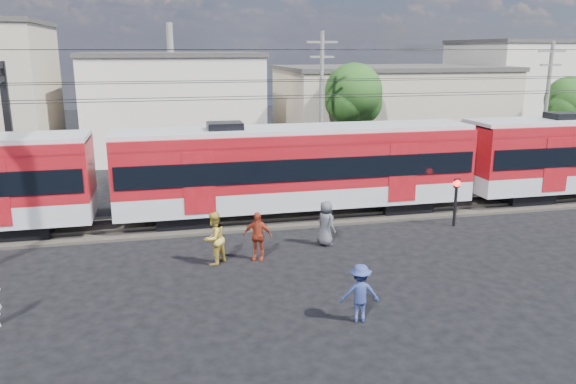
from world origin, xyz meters
name	(u,v)px	position (x,y,z in m)	size (l,w,h in m)	color
ground	(270,295)	(0.00, 0.00, 0.00)	(120.00, 120.00, 0.00)	black
track_bed	(235,220)	(0.00, 8.00, 0.06)	(70.00, 3.40, 0.12)	#2D2823
rail_near	(238,222)	(0.00, 7.25, 0.18)	(70.00, 0.12, 0.12)	#59544C
rail_far	(233,213)	(0.00, 8.75, 0.18)	(70.00, 0.12, 0.12)	#59544C
commuter_train	(301,166)	(3.06, 8.00, 2.40)	(50.30, 3.08, 4.17)	black
catenary	(14,111)	(-8.65, 8.00, 5.14)	(70.00, 9.30, 7.52)	black
building_midwest	(173,102)	(-2.00, 27.00, 3.66)	(12.24, 12.24, 7.30)	beige
building_mideast	(389,108)	(14.00, 24.00, 3.16)	(16.32, 10.20, 6.30)	tan
building_east	(521,89)	(28.00, 28.00, 4.16)	(10.20, 10.20, 8.30)	beige
utility_pole_mid	(321,103)	(6.00, 15.00, 4.53)	(1.80, 0.24, 8.50)	slate
utility_pole_east	(546,104)	(20.00, 14.00, 4.28)	(1.80, 0.24, 8.00)	slate
tree_near	(356,95)	(9.19, 18.09, 4.66)	(3.82, 3.64, 6.72)	#382619
tree_far	(570,103)	(24.19, 17.09, 3.99)	(3.36, 3.12, 5.76)	#382619
pedestrian_b	(214,238)	(-1.42, 3.04, 0.97)	(0.94, 0.73, 1.94)	gold
pedestrian_c	(360,293)	(2.15, -2.26, 0.85)	(1.10, 0.63, 1.70)	navy
pedestrian_d	(257,236)	(0.16, 3.12, 0.91)	(1.07, 0.44, 1.82)	#9C311C
pedestrian_e	(326,223)	(3.06, 4.09, 0.90)	(0.88, 0.57, 1.79)	#48494D
car_silver	(556,167)	(19.86, 12.34, 0.67)	(1.59, 3.95, 1.34)	silver
crossing_signal	(456,193)	(9.24, 5.19, 1.47)	(0.31, 0.31, 2.12)	black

